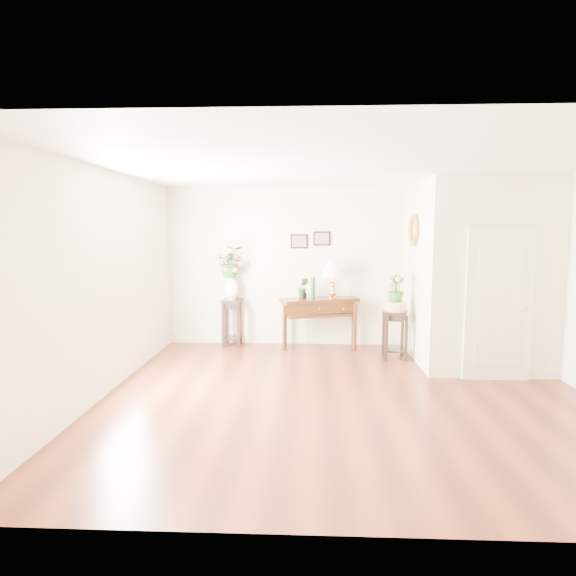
# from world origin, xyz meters

# --- Properties ---
(floor) EXTENTS (6.00, 5.50, 0.02)m
(floor) POSITION_xyz_m (0.00, 0.00, 0.00)
(floor) COLOR brown
(floor) RESTS_ON ground
(ceiling) EXTENTS (6.00, 5.50, 0.02)m
(ceiling) POSITION_xyz_m (0.00, 0.00, 2.80)
(ceiling) COLOR white
(ceiling) RESTS_ON ground
(wall_back) EXTENTS (6.00, 0.02, 2.80)m
(wall_back) POSITION_xyz_m (0.00, 2.75, 1.40)
(wall_back) COLOR silver
(wall_back) RESTS_ON ground
(wall_front) EXTENTS (6.00, 0.02, 2.80)m
(wall_front) POSITION_xyz_m (0.00, -2.75, 1.40)
(wall_front) COLOR silver
(wall_front) RESTS_ON ground
(wall_left) EXTENTS (0.02, 5.50, 2.80)m
(wall_left) POSITION_xyz_m (-3.00, 0.00, 1.40)
(wall_left) COLOR silver
(wall_left) RESTS_ON ground
(partition) EXTENTS (1.80, 1.95, 2.80)m
(partition) POSITION_xyz_m (2.10, 1.77, 1.40)
(partition) COLOR silver
(partition) RESTS_ON floor
(door) EXTENTS (0.90, 0.05, 2.10)m
(door) POSITION_xyz_m (2.10, 0.78, 1.05)
(door) COLOR beige
(door) RESTS_ON floor
(art_print_left) EXTENTS (0.30, 0.02, 0.25)m
(art_print_left) POSITION_xyz_m (-0.65, 2.73, 1.85)
(art_print_left) COLOR black
(art_print_left) RESTS_ON wall_back
(art_print_right) EXTENTS (0.30, 0.02, 0.25)m
(art_print_right) POSITION_xyz_m (-0.25, 2.73, 1.90)
(art_print_right) COLOR black
(art_print_right) RESTS_ON wall_back
(wall_ornament) EXTENTS (0.07, 0.51, 0.51)m
(wall_ornament) POSITION_xyz_m (1.16, 1.90, 2.05)
(wall_ornament) COLOR #A88D43
(wall_ornament) RESTS_ON partition
(console_table) EXTENTS (1.39, 0.85, 0.88)m
(console_table) POSITION_xyz_m (-0.29, 2.43, 0.44)
(console_table) COLOR black
(console_table) RESTS_ON floor
(table_lamp) EXTENTS (0.44, 0.44, 0.64)m
(table_lamp) POSITION_xyz_m (-0.07, 2.43, 1.23)
(table_lamp) COLOR #C28F41
(table_lamp) RESTS_ON console_table
(green_vase) EXTENTS (0.09, 0.09, 0.36)m
(green_vase) POSITION_xyz_m (-0.40, 2.43, 1.05)
(green_vase) COLOR #10431A
(green_vase) RESTS_ON console_table
(potted_plant) EXTENTS (0.20, 0.17, 0.34)m
(potted_plant) POSITION_xyz_m (-0.57, 2.43, 1.05)
(potted_plant) COLOR #286220
(potted_plant) RESTS_ON console_table
(plant_stand_a) EXTENTS (0.37, 0.37, 0.84)m
(plant_stand_a) POSITION_xyz_m (-1.84, 2.57, 0.42)
(plant_stand_a) COLOR black
(plant_stand_a) RESTS_ON floor
(porcelain_vase) EXTENTS (0.27, 0.27, 0.43)m
(porcelain_vase) POSITION_xyz_m (-1.84, 2.57, 1.06)
(porcelain_vase) COLOR white
(porcelain_vase) RESTS_ON plant_stand_a
(lily_arrangement) EXTENTS (0.52, 0.45, 0.55)m
(lily_arrangement) POSITION_xyz_m (-1.84, 2.57, 1.51)
(lily_arrangement) COLOR #286220
(lily_arrangement) RESTS_ON porcelain_vase
(plant_stand_b) EXTENTS (0.45, 0.45, 0.78)m
(plant_stand_b) POSITION_xyz_m (0.90, 1.82, 0.39)
(plant_stand_b) COLOR black
(plant_stand_b) RESTS_ON floor
(ceramic_bowl) EXTENTS (0.42, 0.42, 0.15)m
(ceramic_bowl) POSITION_xyz_m (0.90, 1.82, 0.86)
(ceramic_bowl) COLOR beige
(ceramic_bowl) RESTS_ON plant_stand_b
(narcissus) EXTENTS (0.29, 0.29, 0.45)m
(narcissus) POSITION_xyz_m (0.90, 1.82, 1.12)
(narcissus) COLOR #286220
(narcissus) RESTS_ON ceramic_bowl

